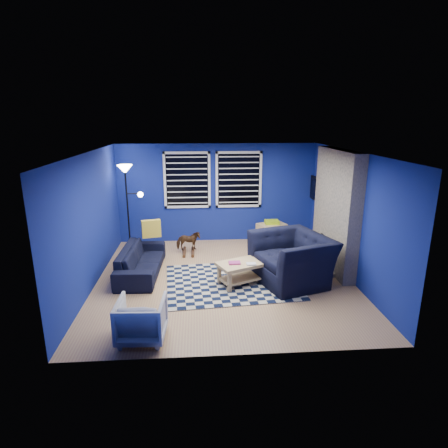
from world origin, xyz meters
name	(u,v)px	position (x,y,z in m)	size (l,w,h in m)	color
floor	(224,279)	(0.00, 0.00, 0.00)	(5.00, 5.00, 0.00)	tan
ceiling	(224,152)	(0.00, 0.00, 2.50)	(5.00, 5.00, 0.00)	white
wall_back	(217,193)	(0.00, 2.50, 1.25)	(5.00, 5.00, 0.00)	navy
wall_left	(90,221)	(-2.50, 0.00, 1.25)	(5.00, 5.00, 0.00)	navy
wall_right	(351,216)	(2.50, 0.00, 1.25)	(5.00, 5.00, 0.00)	navy
fireplace	(335,213)	(2.36, 0.50, 1.20)	(0.65, 2.00, 2.50)	gray
window_left	(187,180)	(-0.75, 2.46, 1.60)	(1.17, 0.06, 1.42)	black
window_right	(239,180)	(0.55, 2.46, 1.60)	(1.17, 0.06, 1.42)	black
tv	(317,190)	(2.45, 2.00, 1.40)	(0.07, 1.00, 0.58)	black
rug	(231,282)	(0.13, -0.16, 0.01)	(2.50, 2.00, 0.02)	black
sofa	(141,261)	(-1.68, 0.40, 0.28)	(0.75, 1.92, 0.56)	black
armchair_big	(292,259)	(1.31, -0.19, 0.47)	(1.25, 1.44, 0.93)	black
armchair_bent	(141,319)	(-1.34, -2.01, 0.32)	(0.67, 0.69, 0.63)	gray
rocking_horse	(188,241)	(-0.74, 1.53, 0.31)	(0.56, 0.25, 0.47)	#462316
coffee_table	(242,268)	(0.33, -0.25, 0.32)	(1.07, 0.86, 0.46)	#DAB87A
cabinet	(271,234)	(1.34, 2.00, 0.29)	(0.79, 0.66, 0.65)	#DAB87A
floor_lamp	(127,181)	(-2.13, 1.85, 1.70)	(0.56, 0.35, 2.07)	black
throw_pillow	(151,229)	(-1.53, 1.10, 0.76)	(0.41, 0.12, 0.39)	gold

